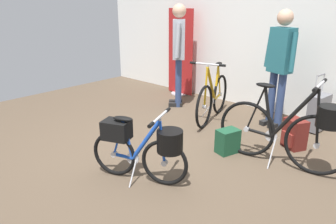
# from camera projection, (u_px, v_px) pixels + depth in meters

# --- Properties ---
(ground_plane) EXTENTS (7.32, 7.32, 0.00)m
(ground_plane) POSITION_uv_depth(u_px,v_px,m) (153.00, 155.00, 3.91)
(ground_plane) COLOR brown
(back_wall) EXTENTS (7.32, 0.10, 2.63)m
(back_wall) POSITION_uv_depth(u_px,v_px,m) (261.00, 31.00, 5.29)
(back_wall) COLOR white
(back_wall) RESTS_ON ground_plane
(floor_banner_stand) EXTENTS (0.60, 0.36, 1.67)m
(floor_banner_stand) POSITION_uv_depth(u_px,v_px,m) (180.00, 57.00, 6.25)
(floor_banner_stand) COLOR #B7B7BC
(floor_banner_stand) RESTS_ON ground_plane
(folding_bike_foreground) EXTENTS (1.01, 0.58, 0.76)m
(folding_bike_foreground) POSITION_uv_depth(u_px,v_px,m) (142.00, 145.00, 3.23)
(folding_bike_foreground) COLOR black
(folding_bike_foreground) RESTS_ON ground_plane
(display_bike_left) EXTENTS (0.55, 1.35, 0.97)m
(display_bike_left) POSITION_uv_depth(u_px,v_px,m) (213.00, 98.00, 4.97)
(display_bike_left) COLOR black
(display_bike_left) RESTS_ON ground_plane
(display_bike_right) EXTENTS (1.47, 0.53, 1.02)m
(display_bike_right) POSITION_uv_depth(u_px,v_px,m) (292.00, 129.00, 3.49)
(display_bike_right) COLOR black
(display_bike_right) RESTS_ON ground_plane
(visitor_near_wall) EXTENTS (0.52, 0.34, 1.69)m
(visitor_near_wall) POSITION_uv_depth(u_px,v_px,m) (280.00, 62.00, 4.53)
(visitor_near_wall) COLOR navy
(visitor_near_wall) RESTS_ON ground_plane
(visitor_browsing) EXTENTS (0.39, 0.43, 1.75)m
(visitor_browsing) POSITION_uv_depth(u_px,v_px,m) (179.00, 49.00, 5.45)
(visitor_browsing) COLOR navy
(visitor_browsing) RESTS_ON ground_plane
(rolling_suitcase) EXTENTS (0.22, 0.38, 0.83)m
(rolling_suitcase) POSITION_uv_depth(u_px,v_px,m) (318.00, 112.00, 4.56)
(rolling_suitcase) COLOR slate
(rolling_suitcase) RESTS_ON ground_plane
(backpack_on_floor) EXTENTS (0.27, 0.31, 0.30)m
(backpack_on_floor) POSITION_uv_depth(u_px,v_px,m) (227.00, 141.00, 3.94)
(backpack_on_floor) COLOR #19472D
(backpack_on_floor) RESTS_ON ground_plane
(handbag_on_floor) EXTENTS (0.33, 0.31, 0.38)m
(handbag_on_floor) POSITION_uv_depth(u_px,v_px,m) (294.00, 134.00, 4.05)
(handbag_on_floor) COLOR maroon
(handbag_on_floor) RESTS_ON ground_plane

